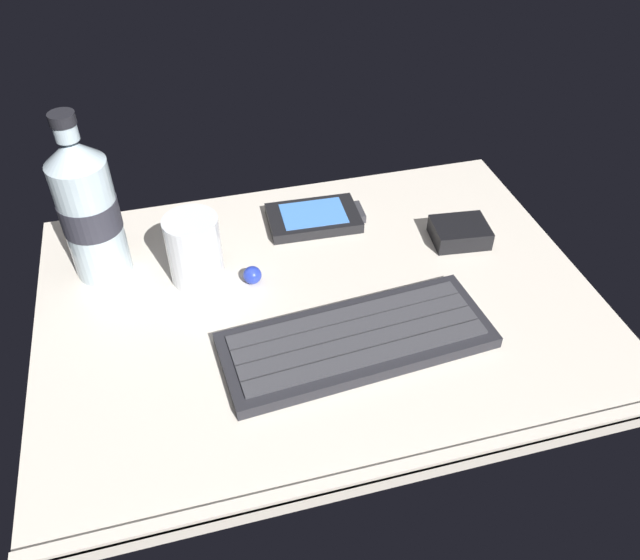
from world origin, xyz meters
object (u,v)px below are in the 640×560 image
Objects in this scene: keyboard at (357,340)px; trackball_mouse at (252,275)px; juice_cup at (195,252)px; water_bottle at (88,209)px; charger_block at (460,232)px; handheld_device at (315,218)px.

trackball_mouse is at bearing 124.73° from keyboard.
juice_cup is at bearing 134.23° from keyboard.
water_bottle is at bearing 157.83° from trackball_mouse.
trackball_mouse is (17.05, -6.95, -7.91)cm from water_bottle.
trackball_mouse is at bearing -177.25° from charger_block.
water_bottle reaches higher than trackball_mouse.
water_bottle reaches higher than juice_cup.
charger_block reaches higher than handheld_device.
trackball_mouse is (-8.99, 12.96, 0.29)cm from keyboard.
trackball_mouse reaches higher than keyboard.
keyboard is 15.78cm from trackball_mouse.
keyboard is 1.43× the size of water_bottle.
juice_cup is 1.21× the size of charger_block.
juice_cup reaches higher than charger_block.
charger_block is (44.32, -5.64, -7.81)cm from water_bottle.
charger_block is at bearing 2.75° from trackball_mouse.
handheld_device is 1.53× the size of juice_cup.
water_bottle is 45.36cm from charger_block.
trackball_mouse is (6.18, -2.61, -2.81)cm from juice_cup.
handheld_device is at bearing 6.08° from water_bottle.
handheld_device is 5.92× the size of trackball_mouse.
trackball_mouse is at bearing -22.93° from juice_cup.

